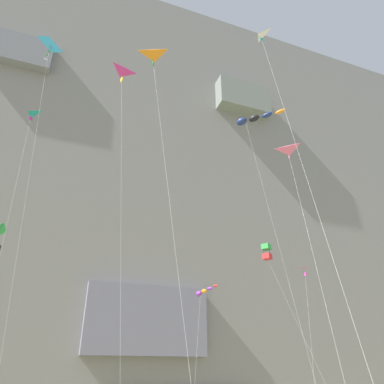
{
  "coord_description": "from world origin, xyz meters",
  "views": [
    {
      "loc": [
        -12.76,
        -3.43,
        2.46
      ],
      "look_at": [
        -1.74,
        26.43,
        18.49
      ],
      "focal_mm": 33.47,
      "sensor_mm": 36.0,
      "label": 1
    }
  ],
  "objects_px": {
    "kite_delta_upper_mid": "(26,121)",
    "kite_delta_low_center": "(263,50)",
    "kite_delta_high_right": "(308,274)",
    "kite_box_mid_center": "(267,252)",
    "kite_delta_upper_right": "(119,85)",
    "kite_diamond_far_left": "(49,50)",
    "kite_delta_low_right": "(291,164)",
    "kite_windsock_low_left": "(204,292)",
    "kite_delta_upper_left": "(155,72)",
    "kite_windsock_near_cliff": "(253,119)"
  },
  "relations": [
    {
      "from": "kite_windsock_near_cliff",
      "to": "kite_delta_low_center",
      "type": "bearing_deg",
      "value": -117.43
    },
    {
      "from": "kite_delta_upper_left",
      "to": "kite_windsock_low_left",
      "type": "bearing_deg",
      "value": 59.57
    },
    {
      "from": "kite_delta_high_right",
      "to": "kite_box_mid_center",
      "type": "xyz_separation_m",
      "value": [
        1.07,
        9.42,
        5.37
      ]
    },
    {
      "from": "kite_delta_low_center",
      "to": "kite_delta_low_right",
      "type": "bearing_deg",
      "value": 43.35
    },
    {
      "from": "kite_delta_upper_mid",
      "to": "kite_windsock_low_left",
      "type": "height_order",
      "value": "kite_delta_upper_mid"
    },
    {
      "from": "kite_box_mid_center",
      "to": "kite_delta_low_center",
      "type": "xyz_separation_m",
      "value": [
        -15.19,
        -25.95,
        6.04
      ]
    },
    {
      "from": "kite_delta_upper_right",
      "to": "kite_delta_low_right",
      "type": "bearing_deg",
      "value": -33.8
    },
    {
      "from": "kite_delta_upper_mid",
      "to": "kite_delta_low_center",
      "type": "xyz_separation_m",
      "value": [
        16.47,
        -14.19,
        0.54
      ]
    },
    {
      "from": "kite_windsock_low_left",
      "to": "kite_box_mid_center",
      "type": "bearing_deg",
      "value": 13.93
    },
    {
      "from": "kite_delta_high_right",
      "to": "kite_delta_upper_right",
      "type": "relative_size",
      "value": 0.43
    },
    {
      "from": "kite_delta_upper_left",
      "to": "kite_delta_high_right",
      "type": "bearing_deg",
      "value": 31.65
    },
    {
      "from": "kite_diamond_far_left",
      "to": "kite_box_mid_center",
      "type": "bearing_deg",
      "value": 27.58
    },
    {
      "from": "kite_box_mid_center",
      "to": "kite_diamond_far_left",
      "type": "height_order",
      "value": "kite_diamond_far_left"
    },
    {
      "from": "kite_diamond_far_left",
      "to": "kite_delta_upper_mid",
      "type": "bearing_deg",
      "value": 104.91
    },
    {
      "from": "kite_delta_low_center",
      "to": "kite_delta_upper_left",
      "type": "height_order",
      "value": "kite_delta_low_center"
    },
    {
      "from": "kite_diamond_far_left",
      "to": "kite_delta_upper_left",
      "type": "height_order",
      "value": "kite_diamond_far_left"
    },
    {
      "from": "kite_delta_upper_mid",
      "to": "kite_delta_upper_left",
      "type": "height_order",
      "value": "kite_delta_upper_mid"
    },
    {
      "from": "kite_delta_low_center",
      "to": "kite_windsock_low_left",
      "type": "xyz_separation_m",
      "value": [
        4.55,
        23.31,
        -12.68
      ]
    },
    {
      "from": "kite_delta_upper_right",
      "to": "kite_delta_upper_mid",
      "type": "distance_m",
      "value": 9.63
    },
    {
      "from": "kite_delta_low_center",
      "to": "kite_windsock_near_cliff",
      "type": "xyz_separation_m",
      "value": [
        6.23,
        12.0,
        4.33
      ]
    },
    {
      "from": "kite_delta_high_right",
      "to": "kite_diamond_far_left",
      "type": "relative_size",
      "value": 0.41
    },
    {
      "from": "kite_delta_upper_right",
      "to": "kite_delta_upper_mid",
      "type": "xyz_separation_m",
      "value": [
        -7.76,
        1.73,
        -5.43
      ]
    },
    {
      "from": "kite_windsock_near_cliff",
      "to": "kite_box_mid_center",
      "type": "bearing_deg",
      "value": 57.28
    },
    {
      "from": "kite_box_mid_center",
      "to": "kite_diamond_far_left",
      "type": "bearing_deg",
      "value": -152.42
    },
    {
      "from": "kite_delta_low_right",
      "to": "kite_windsock_near_cliff",
      "type": "distance_m",
      "value": 13.82
    },
    {
      "from": "kite_delta_low_right",
      "to": "kite_delta_low_center",
      "type": "height_order",
      "value": "kite_delta_low_center"
    },
    {
      "from": "kite_delta_low_right",
      "to": "kite_delta_low_center",
      "type": "distance_m",
      "value": 8.73
    },
    {
      "from": "kite_windsock_near_cliff",
      "to": "kite_delta_upper_mid",
      "type": "bearing_deg",
      "value": 174.48
    },
    {
      "from": "kite_delta_low_center",
      "to": "kite_windsock_near_cliff",
      "type": "height_order",
      "value": "kite_windsock_near_cliff"
    },
    {
      "from": "kite_delta_upper_mid",
      "to": "kite_delta_low_center",
      "type": "distance_m",
      "value": 21.75
    },
    {
      "from": "kite_delta_upper_right",
      "to": "kite_windsock_near_cliff",
      "type": "xyz_separation_m",
      "value": [
        14.93,
        -0.46,
        -0.56
      ]
    },
    {
      "from": "kite_windsock_low_left",
      "to": "kite_delta_upper_mid",
      "type": "bearing_deg",
      "value": -156.55
    },
    {
      "from": "kite_windsock_near_cliff",
      "to": "kite_diamond_far_left",
      "type": "xyz_separation_m",
      "value": [
        -21.58,
        -2.01,
        0.3
      ]
    },
    {
      "from": "kite_delta_low_center",
      "to": "kite_diamond_far_left",
      "type": "bearing_deg",
      "value": 146.93
    },
    {
      "from": "kite_box_mid_center",
      "to": "kite_windsock_low_left",
      "type": "xyz_separation_m",
      "value": [
        -10.64,
        -2.64,
        -6.64
      ]
    },
    {
      "from": "kite_delta_upper_right",
      "to": "kite_delta_upper_mid",
      "type": "bearing_deg",
      "value": 167.45
    },
    {
      "from": "kite_delta_upper_mid",
      "to": "kite_windsock_low_left",
      "type": "bearing_deg",
      "value": 23.45
    },
    {
      "from": "kite_delta_high_right",
      "to": "kite_delta_low_center",
      "type": "xyz_separation_m",
      "value": [
        -14.12,
        -16.53,
        11.41
      ]
    },
    {
      "from": "kite_delta_high_right",
      "to": "kite_delta_low_center",
      "type": "bearing_deg",
      "value": -130.51
    },
    {
      "from": "kite_windsock_low_left",
      "to": "kite_windsock_near_cliff",
      "type": "height_order",
      "value": "kite_windsock_near_cliff"
    },
    {
      "from": "kite_diamond_far_left",
      "to": "kite_delta_upper_left",
      "type": "distance_m",
      "value": 12.11
    },
    {
      "from": "kite_delta_high_right",
      "to": "kite_delta_upper_right",
      "type": "height_order",
      "value": "kite_delta_upper_right"
    },
    {
      "from": "kite_delta_low_center",
      "to": "kite_box_mid_center",
      "type": "bearing_deg",
      "value": 59.65
    },
    {
      "from": "kite_delta_low_right",
      "to": "kite_windsock_near_cliff",
      "type": "relative_size",
      "value": 0.61
    },
    {
      "from": "kite_box_mid_center",
      "to": "kite_windsock_low_left",
      "type": "height_order",
      "value": "kite_box_mid_center"
    },
    {
      "from": "kite_delta_low_right",
      "to": "kite_diamond_far_left",
      "type": "xyz_separation_m",
      "value": [
        -19.46,
        6.11,
        11.28
      ]
    },
    {
      "from": "kite_delta_upper_right",
      "to": "kite_windsock_low_left",
      "type": "height_order",
      "value": "kite_delta_upper_right"
    },
    {
      "from": "kite_delta_low_right",
      "to": "kite_delta_upper_left",
      "type": "bearing_deg",
      "value": -177.68
    },
    {
      "from": "kite_box_mid_center",
      "to": "kite_delta_upper_mid",
      "type": "distance_m",
      "value": 34.21
    },
    {
      "from": "kite_delta_low_right",
      "to": "kite_windsock_low_left",
      "type": "distance_m",
      "value": 20.34
    }
  ]
}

